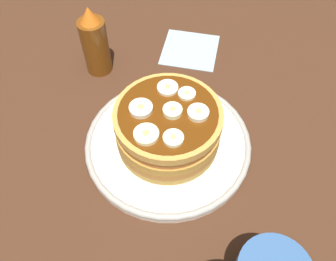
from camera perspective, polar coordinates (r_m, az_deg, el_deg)
ground_plane at (r=59.73cm, az=-0.00°, el=-3.34°), size 140.00×140.00×3.00cm
plate at (r=57.65cm, az=-0.00°, el=-2.00°), size 27.02×27.02×1.85cm
pancake_stack at (r=54.25cm, az=0.14°, el=0.63°), size 16.92×17.20×7.46cm
banana_slice_0 at (r=50.72cm, az=0.71°, el=2.92°), size 2.87×2.87×1.04cm
banana_slice_1 at (r=48.55cm, az=-3.54°, el=-0.67°), size 3.59×3.59×0.90cm
banana_slice_2 at (r=51.14cm, az=-4.47°, el=3.23°), size 3.49×3.49×0.99cm
banana_slice_3 at (r=50.75cm, az=4.89°, el=2.65°), size 3.17×3.17×1.00cm
banana_slice_4 at (r=54.07cm, az=-0.06°, el=6.89°), size 3.26×3.26×0.73cm
banana_slice_5 at (r=48.14cm, az=0.86°, el=-1.29°), size 2.93×2.93×0.82cm
banana_slice_6 at (r=53.35cm, az=3.07°, el=5.93°), size 2.70×2.70×0.70cm
napkin at (r=74.27cm, az=3.58°, el=12.98°), size 12.12×12.12×0.30cm
syrup_bottle at (r=67.44cm, az=-11.77°, el=13.68°), size 4.90×4.90×13.85cm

